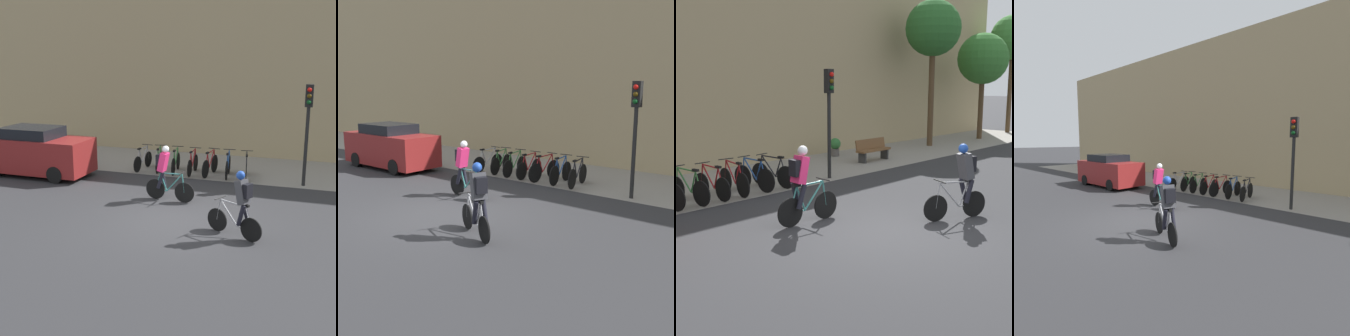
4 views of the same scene
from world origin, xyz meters
The scene contains 14 objects.
ground centered at (0.00, 0.00, 0.00)m, with size 200.00×200.00×0.00m, color #2B2B2D.
kerb_strip centered at (0.00, 6.75, 0.00)m, with size 44.00×4.50×0.01m, color gray.
building_facade centered at (0.00, 9.30, 4.61)m, with size 44.00×0.60×9.22m, color tan.
cyclist_pink centered at (-0.87, 1.72, 0.95)m, with size 1.65×0.46×1.77m.
cyclist_grey centered at (1.97, -0.62, 0.95)m, with size 1.54×0.76×1.75m.
parked_bike_0 centered at (-3.06, 5.23, 0.39)m, with size 0.46×1.65×0.95m.
parked_bike_1 centered at (-2.36, 5.23, 0.40)m, with size 0.49×1.61×0.98m.
parked_bike_2 centered at (-1.67, 5.23, 0.40)m, with size 0.46×1.69×0.97m.
parked_bike_3 centered at (-0.98, 5.23, 0.39)m, with size 0.46×1.64×0.96m.
parked_bike_4 centered at (-0.29, 5.23, 0.41)m, with size 0.46×1.70×0.98m.
parked_bike_5 centered at (0.41, 5.23, 0.41)m, with size 0.46×1.67×0.99m.
parked_bike_6 centered at (1.10, 5.23, 0.41)m, with size 0.46×1.70×0.98m.
traffic_light_pole centered at (3.19, 4.89, 2.45)m, with size 0.26×0.30×3.54m.
parked_car centered at (-6.61, 3.10, 0.90)m, with size 4.30×1.84×1.85m.
Camera 2 is at (8.26, -7.17, 3.41)m, focal length 45.00 mm.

